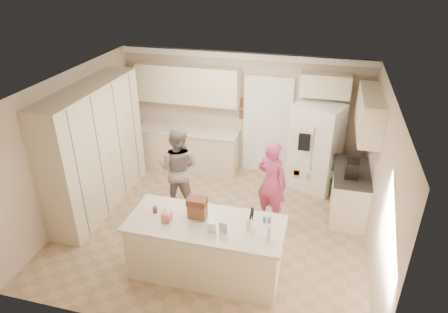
% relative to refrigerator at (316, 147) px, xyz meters
% --- Properties ---
extents(floor, '(5.20, 4.60, 0.02)m').
position_rel_refrigerator_xyz_m(floor, '(-1.60, -1.86, -0.91)').
color(floor, tan).
rests_on(floor, ground).
extents(ceiling, '(5.20, 4.60, 0.02)m').
position_rel_refrigerator_xyz_m(ceiling, '(-1.60, -1.86, 1.71)').
color(ceiling, white).
rests_on(ceiling, wall_back).
extents(wall_back, '(5.20, 0.02, 2.60)m').
position_rel_refrigerator_xyz_m(wall_back, '(-1.60, 0.45, 0.40)').
color(wall_back, '#C6AF97').
rests_on(wall_back, ground).
extents(wall_front, '(5.20, 0.02, 2.60)m').
position_rel_refrigerator_xyz_m(wall_front, '(-1.60, -4.17, 0.40)').
color(wall_front, '#C6AF97').
rests_on(wall_front, ground).
extents(wall_left, '(0.02, 4.60, 2.60)m').
position_rel_refrigerator_xyz_m(wall_left, '(-4.21, -1.86, 0.40)').
color(wall_left, '#C6AF97').
rests_on(wall_left, ground).
extents(wall_right, '(0.02, 4.60, 2.60)m').
position_rel_refrigerator_xyz_m(wall_right, '(1.01, -1.86, 0.40)').
color(wall_right, '#C6AF97').
rests_on(wall_right, ground).
extents(crown_back, '(5.20, 0.08, 0.12)m').
position_rel_refrigerator_xyz_m(crown_back, '(-1.60, 0.40, 1.63)').
color(crown_back, white).
rests_on(crown_back, wall_back).
extents(pantry_bank, '(0.60, 2.60, 2.35)m').
position_rel_refrigerator_xyz_m(pantry_bank, '(-3.90, -1.66, 0.28)').
color(pantry_bank, beige).
rests_on(pantry_bank, floor).
extents(back_base_cab, '(2.20, 0.60, 0.88)m').
position_rel_refrigerator_xyz_m(back_base_cab, '(-2.75, 0.14, -0.46)').
color(back_base_cab, beige).
rests_on(back_base_cab, floor).
extents(back_countertop, '(2.24, 0.63, 0.04)m').
position_rel_refrigerator_xyz_m(back_countertop, '(-2.75, 0.13, 0.00)').
color(back_countertop, beige).
rests_on(back_countertop, back_base_cab).
extents(back_upper_cab, '(2.20, 0.35, 0.80)m').
position_rel_refrigerator_xyz_m(back_upper_cab, '(-2.75, 0.27, 1.00)').
color(back_upper_cab, beige).
rests_on(back_upper_cab, wall_back).
extents(doorway_opening, '(0.90, 0.06, 2.10)m').
position_rel_refrigerator_xyz_m(doorway_opening, '(-1.05, 0.42, 0.15)').
color(doorway_opening, black).
rests_on(doorway_opening, floor).
extents(doorway_casing, '(1.02, 0.03, 2.22)m').
position_rel_refrigerator_xyz_m(doorway_casing, '(-1.05, 0.39, 0.15)').
color(doorway_casing, white).
rests_on(doorway_casing, floor).
extents(wall_frame_upper, '(0.15, 0.02, 0.20)m').
position_rel_refrigerator_xyz_m(wall_frame_upper, '(-1.58, 0.41, 0.65)').
color(wall_frame_upper, brown).
rests_on(wall_frame_upper, wall_back).
extents(wall_frame_lower, '(0.15, 0.02, 0.20)m').
position_rel_refrigerator_xyz_m(wall_frame_lower, '(-1.58, 0.41, 0.38)').
color(wall_frame_lower, brown).
rests_on(wall_frame_lower, wall_back).
extents(refrigerator, '(1.10, 0.99, 1.80)m').
position_rel_refrigerator_xyz_m(refrigerator, '(0.00, 0.00, 0.00)').
color(refrigerator, white).
rests_on(refrigerator, floor).
extents(fridge_seam, '(0.02, 0.02, 1.78)m').
position_rel_refrigerator_xyz_m(fridge_seam, '(0.00, -0.36, 0.00)').
color(fridge_seam, gray).
rests_on(fridge_seam, refrigerator).
extents(fridge_dispenser, '(0.22, 0.03, 0.35)m').
position_rel_refrigerator_xyz_m(fridge_dispenser, '(-0.22, -0.37, 0.25)').
color(fridge_dispenser, black).
rests_on(fridge_dispenser, refrigerator).
extents(fridge_handle_l, '(0.02, 0.02, 0.85)m').
position_rel_refrigerator_xyz_m(fridge_handle_l, '(-0.05, -0.37, 0.15)').
color(fridge_handle_l, silver).
rests_on(fridge_handle_l, refrigerator).
extents(fridge_handle_r, '(0.02, 0.02, 0.85)m').
position_rel_refrigerator_xyz_m(fridge_handle_r, '(0.05, -0.37, 0.15)').
color(fridge_handle_r, silver).
rests_on(fridge_handle_r, refrigerator).
extents(over_fridge_cab, '(0.95, 0.35, 0.45)m').
position_rel_refrigerator_xyz_m(over_fridge_cab, '(0.05, 0.27, 1.20)').
color(over_fridge_cab, beige).
rests_on(over_fridge_cab, wall_back).
extents(right_base_cab, '(0.60, 1.20, 0.88)m').
position_rel_refrigerator_xyz_m(right_base_cab, '(0.70, -0.86, -0.46)').
color(right_base_cab, beige).
rests_on(right_base_cab, floor).
extents(right_countertop, '(0.63, 1.24, 0.04)m').
position_rel_refrigerator_xyz_m(right_countertop, '(0.69, -0.86, 0.00)').
color(right_countertop, '#2D2B28').
rests_on(right_countertop, right_base_cab).
extents(right_upper_cab, '(0.35, 1.50, 0.70)m').
position_rel_refrigerator_xyz_m(right_upper_cab, '(0.82, -0.66, 1.05)').
color(right_upper_cab, beige).
rests_on(right_upper_cab, wall_right).
extents(coffee_maker, '(0.22, 0.28, 0.30)m').
position_rel_refrigerator_xyz_m(coffee_maker, '(0.65, -1.06, 0.17)').
color(coffee_maker, black).
rests_on(coffee_maker, right_countertop).
extents(island_base, '(2.20, 0.90, 0.88)m').
position_rel_refrigerator_xyz_m(island_base, '(-1.40, -2.96, -0.46)').
color(island_base, beige).
rests_on(island_base, floor).
extents(island_top, '(2.28, 0.96, 0.05)m').
position_rel_refrigerator_xyz_m(island_top, '(-1.40, -2.96, 0.00)').
color(island_top, beige).
rests_on(island_top, island_base).
extents(utensil_crock, '(0.13, 0.13, 0.15)m').
position_rel_refrigerator_xyz_m(utensil_crock, '(-0.75, -2.91, 0.10)').
color(utensil_crock, white).
rests_on(utensil_crock, island_top).
extents(tissue_box, '(0.13, 0.13, 0.14)m').
position_rel_refrigerator_xyz_m(tissue_box, '(-1.95, -3.06, 0.10)').
color(tissue_box, '#D56F72').
rests_on(tissue_box, island_top).
extents(tissue_plume, '(0.08, 0.08, 0.08)m').
position_rel_refrigerator_xyz_m(tissue_plume, '(-1.95, -3.06, 0.20)').
color(tissue_plume, white).
rests_on(tissue_plume, tissue_box).
extents(dollhouse_body, '(0.26, 0.18, 0.22)m').
position_rel_refrigerator_xyz_m(dollhouse_body, '(-1.55, -2.86, 0.14)').
color(dollhouse_body, brown).
rests_on(dollhouse_body, island_top).
extents(dollhouse_roof, '(0.28, 0.20, 0.10)m').
position_rel_refrigerator_xyz_m(dollhouse_roof, '(-1.55, -2.86, 0.30)').
color(dollhouse_roof, '#592D1E').
rests_on(dollhouse_roof, dollhouse_body).
extents(jam_jar, '(0.07, 0.07, 0.09)m').
position_rel_refrigerator_xyz_m(jam_jar, '(-2.20, -2.91, 0.07)').
color(jam_jar, '#59263F').
rests_on(jam_jar, island_top).
extents(greeting_card_a, '(0.12, 0.06, 0.16)m').
position_rel_refrigerator_xyz_m(greeting_card_a, '(-1.25, -3.16, 0.11)').
color(greeting_card_a, white).
rests_on(greeting_card_a, island_top).
extents(greeting_card_b, '(0.12, 0.05, 0.16)m').
position_rel_refrigerator_xyz_m(greeting_card_b, '(-1.10, -3.11, 0.11)').
color(greeting_card_b, silver).
rests_on(greeting_card_b, island_top).
extents(water_bottle, '(0.07, 0.07, 0.24)m').
position_rel_refrigerator_xyz_m(water_bottle, '(-0.45, -3.11, 0.14)').
color(water_bottle, silver).
rests_on(water_bottle, island_top).
extents(shaker_salt, '(0.05, 0.05, 0.09)m').
position_rel_refrigerator_xyz_m(shaker_salt, '(-0.58, -2.74, 0.07)').
color(shaker_salt, '#4858A5').
rests_on(shaker_salt, island_top).
extents(shaker_pepper, '(0.05, 0.05, 0.09)m').
position_rel_refrigerator_xyz_m(shaker_pepper, '(-0.51, -2.74, 0.07)').
color(shaker_pepper, '#4858A5').
rests_on(shaker_pepper, island_top).
extents(teen_boy, '(0.80, 0.63, 1.63)m').
position_rel_refrigerator_xyz_m(teen_boy, '(-2.42, -1.36, -0.08)').
color(teen_boy, gray).
rests_on(teen_boy, floor).
extents(teen_girl, '(0.67, 0.56, 1.57)m').
position_rel_refrigerator_xyz_m(teen_girl, '(-0.67, -1.39, -0.12)').
color(teen_girl, '#C14650').
rests_on(teen_girl, floor).
extents(fridge_magnets, '(0.76, 0.02, 1.44)m').
position_rel_refrigerator_xyz_m(fridge_magnets, '(0.00, -0.36, 0.00)').
color(fridge_magnets, tan).
rests_on(fridge_magnets, refrigerator).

